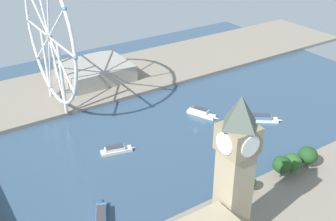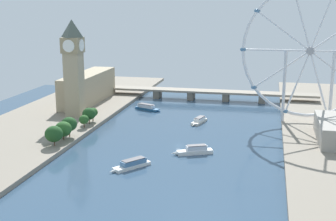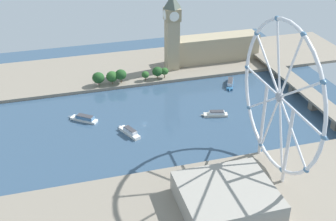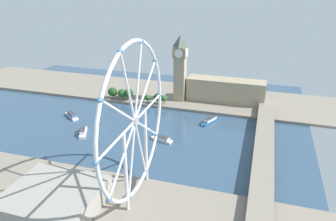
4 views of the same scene
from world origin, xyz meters
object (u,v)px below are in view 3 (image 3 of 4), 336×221
Objects in this scene: parliament_block at (217,48)px; tour_boat_0 at (129,132)px; riverside_hall at (227,197)px; tour_boat_3 at (84,118)px; ferris_wheel at (280,98)px; clock_tower at (172,31)px; tour_boat_2 at (230,83)px; tour_boat_1 at (216,114)px; river_bridge at (307,93)px.

parliament_block reaches higher than tour_boat_0.
riverside_hall is (226.32, -81.07, -6.61)m from parliament_block.
ferris_wheel is at bearing 175.77° from tour_boat_3.
parliament_block is 202.98m from ferris_wheel.
tour_boat_3 is at bearing -52.05° from clock_tower.
riverside_hall reaches higher than tour_boat_3.
ferris_wheel is 3.96× the size of tour_boat_2.
tour_boat_1 is 0.99× the size of tour_boat_3.
tour_boat_2 is (49.17, 46.01, -41.95)m from clock_tower.
tour_boat_3 is at bearing 2.41° from tour_boat_1.
riverside_hall is at bearing 155.57° from tour_boat_3.
clock_tower reaches higher than tour_boat_0.
parliament_block is at bearing -162.32° from tour_boat_2.
clock_tower reaches higher than tour_boat_2.
tour_boat_1 is (-113.76, 37.10, -8.14)m from riverside_hall.
tour_boat_0 is 0.96× the size of tour_boat_2.
tour_boat_0 reaches higher than tour_boat_3.
riverside_hall is 155.95m from tour_boat_3.
ferris_wheel is 0.51× the size of river_bridge.
tour_boat_0 is at bearing -31.67° from clock_tower.
tour_boat_0 is at bearing -85.44° from river_bridge.
river_bridge is at bearing 46.42° from clock_tower.
tour_boat_0 is at bearing -130.17° from ferris_wheel.
ferris_wheel is 149.68m from tour_boat_2.
parliament_block is 61.68m from tour_boat_2.
ferris_wheel is 100.89m from tour_boat_1.
ferris_wheel is 4.11× the size of tour_boat_0.
clock_tower is at bearing -174.02° from ferris_wheel.
riverside_hall reaches higher than tour_boat_1.
clock_tower is at bearing -133.58° from river_bridge.
clock_tower reaches higher than parliament_block.
ferris_wheel is at bearing -10.01° from parliament_block.
ferris_wheel is 131.30m from river_bridge.
tour_boat_3 is (-31.89, -33.04, -0.21)m from tour_boat_0.
tour_boat_1 is at bearing -8.92° from tour_boat_2.
river_bridge is (107.75, 48.53, -9.48)m from parliament_block.
parliament_block is at bearing 169.99° from ferris_wheel.
tour_boat_0 is at bearing 173.04° from tour_boat_3.
parliament_block reaches higher than tour_boat_3.
tour_boat_3 is at bearing -60.08° from parliament_block.
parliament_block is 0.85× the size of ferris_wheel.
tour_boat_3 is at bearing 21.60° from tour_boat_0.
tour_boat_0 is at bearing -36.34° from tour_boat_2.
clock_tower is 0.86× the size of parliament_block.
ferris_wheel reaches higher than parliament_block.
riverside_hall is 175.68m from river_bridge.
parliament_block is 180.00m from tour_boat_3.
parliament_block is (-10.27, 53.91, -27.53)m from clock_tower.
tour_boat_1 is (4.81, -92.50, -5.27)m from river_bridge.
tour_boat_3 is at bearing -95.11° from river_bridge.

